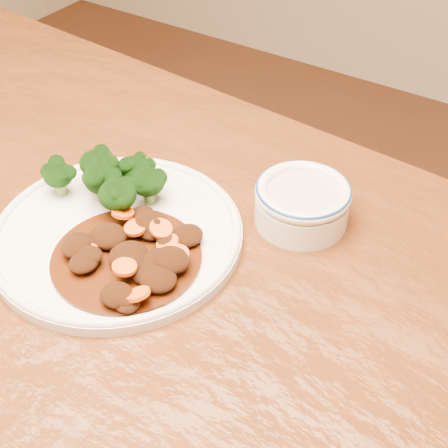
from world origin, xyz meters
The scene contains 5 objects.
dining_table centered at (0.00, 0.00, 0.67)m, with size 1.57×1.02×0.75m.
dinner_plate centered at (-0.01, 0.08, 0.76)m, with size 0.31×0.31×0.02m.
broccoli_florets centered at (-0.05, 0.13, 0.80)m, with size 0.15×0.10×0.05m.
mince_stew centered at (0.04, 0.05, 0.78)m, with size 0.18×0.18×0.03m.
dip_bowl centered at (0.17, 0.24, 0.78)m, with size 0.12×0.12×0.05m.
Camera 1 is at (0.41, -0.32, 1.27)m, focal length 50.00 mm.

